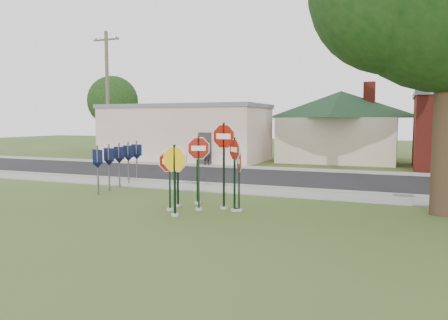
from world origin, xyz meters
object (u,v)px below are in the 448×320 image
at_px(stop_sign_left, 170,172).
at_px(stop_sign_yellow, 175,170).
at_px(pedestrian, 207,152).
at_px(stop_sign_center, 199,163).
at_px(utility_pole_near, 107,94).

bearing_deg(stop_sign_left, stop_sign_yellow, -50.69).
height_order(stop_sign_left, pedestrian, stop_sign_left).
relative_size(stop_sign_center, pedestrian, 1.56).
xyz_separation_m(utility_pole_near, pedestrian, (8.34, -0.65, -4.08)).
distance_m(stop_sign_center, stop_sign_left, 1.01).
bearing_deg(utility_pole_near, stop_sign_yellow, -47.51).
height_order(stop_sign_center, utility_pole_near, utility_pole_near).
bearing_deg(stop_sign_left, utility_pole_near, 132.64).
relative_size(stop_sign_yellow, pedestrian, 1.42).
bearing_deg(stop_sign_center, stop_sign_yellow, -105.96).
xyz_separation_m(stop_sign_left, pedestrian, (-4.86, 13.69, -0.39)).
bearing_deg(utility_pole_near, pedestrian, -4.47).
height_order(stop_sign_center, stop_sign_left, stop_sign_center).
xyz_separation_m(stop_sign_center, pedestrian, (-5.73, 13.28, -0.71)).
distance_m(stop_sign_left, utility_pole_near, 19.84).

